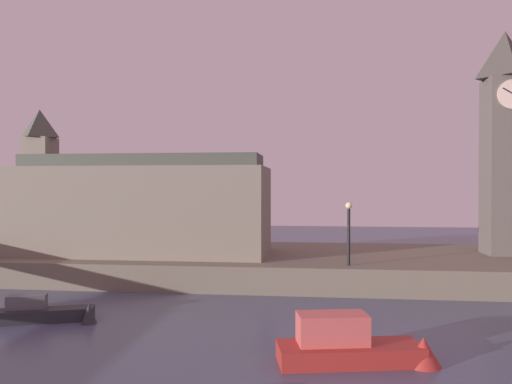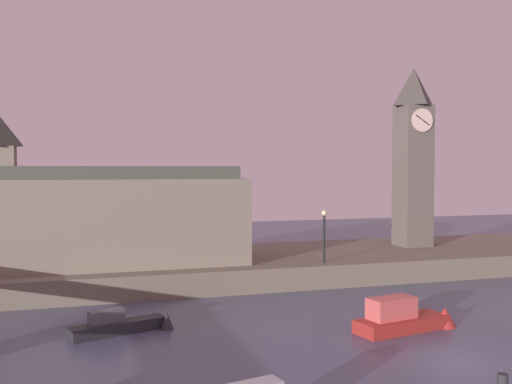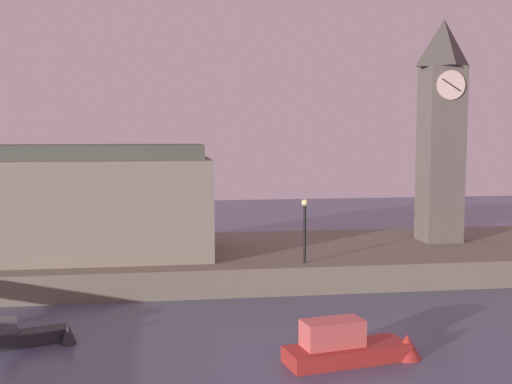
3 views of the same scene
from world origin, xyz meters
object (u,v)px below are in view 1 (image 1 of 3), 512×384
object	(u,v)px
clock_tower	(505,139)
streetlamp	(349,225)
parliament_hall	(139,205)
boat_barge_dark	(47,313)
boat_dinghy_red	(363,347)

from	to	relation	value
clock_tower	streetlamp	world-z (taller)	clock_tower
parliament_hall	boat_barge_dark	xyz separation A→B (m)	(-0.12, -10.84, -4.21)
parliament_hall	boat_dinghy_red	world-z (taller)	parliament_hall
clock_tower	boat_barge_dark	world-z (taller)	clock_tower
clock_tower	boat_barge_dark	xyz separation A→B (m)	(-23.29, -12.81, -8.40)
boat_barge_dark	clock_tower	bearing A→B (deg)	28.82
parliament_hall	streetlamp	bearing A→B (deg)	-15.09
clock_tower	boat_barge_dark	bearing A→B (deg)	-151.18
boat_barge_dark	boat_dinghy_red	world-z (taller)	boat_dinghy_red
parliament_hall	streetlamp	size ratio (longest dim) A/B	4.65
streetlamp	boat_barge_dark	distance (m)	15.46
streetlamp	parliament_hall	bearing A→B (deg)	164.91
clock_tower	parliament_hall	bearing A→B (deg)	-175.14
clock_tower	parliament_hall	world-z (taller)	clock_tower
parliament_hall	boat_dinghy_red	size ratio (longest dim) A/B	2.83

